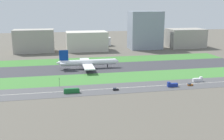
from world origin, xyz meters
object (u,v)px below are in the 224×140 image
truck_1 (198,80)px  truck_0 (172,85)px  office_tower (145,30)px  hangar_building (87,41)px  bus_0 (72,91)px  traffic_light (59,82)px  fuel_tank_west (86,42)px  terminal_building (34,41)px  fuel_tank_centre (103,41)px  car_1 (190,85)px  airliner (87,63)px  cargo_warehouse (185,38)px  car_2 (115,89)px

truck_1 → truck_0: same height
office_tower → hangar_building: bearing=180.0°
bus_0 → traffic_light: size_ratio=1.61×
truck_1 → fuel_tank_west: 238.02m
truck_0 → office_tower: 197.87m
terminal_building → traffic_light: bearing=-79.8°
fuel_tank_centre → terminal_building: bearing=-156.5°
car_1 → fuel_tank_centre: (-31.02, 237.00, 5.61)m
truck_0 → airliner: bearing=-52.9°
fuel_tank_west → fuel_tank_centre: size_ratio=0.79×
airliner → truck_1: (86.73, -68.00, -4.56)m
airliner → cargo_warehouse: bearing=34.7°
office_tower → cargo_warehouse: office_tower is taller
bus_0 → fuel_tank_centre: fuel_tank_centre is taller
car_2 → terminal_building: size_ratio=0.08×
car_1 → fuel_tank_centre: size_ratio=0.17×
cargo_warehouse → airliner: bearing=-145.3°
office_tower → fuel_tank_centre: size_ratio=2.16×
truck_1 → hangar_building: 196.97m
terminal_building → fuel_tank_west: 88.28m
fuel_tank_centre → traffic_light: bearing=-108.3°
car_2 → terminal_building: terminal_building is taller
airliner → car_1: 108.01m
car_2 → cargo_warehouse: 245.01m
terminal_building → office_tower: office_tower is taller
cargo_warehouse → fuel_tank_west: (-149.13, 45.00, -7.50)m
truck_0 → cargo_warehouse: 219.38m
car_1 → truck_0: truck_0 is taller
office_tower → fuel_tank_west: 97.59m
bus_0 → fuel_tank_west: (35.68, 237.00, 4.85)m
car_2 → fuel_tank_west: 237.08m
bus_0 → traffic_light: (-8.52, 17.99, 2.47)m
traffic_light → car_1: bearing=-9.9°
bus_0 → office_tower: office_tower is taller
traffic_light → terminal_building: bearing=100.2°
truck_0 → terminal_building: 226.40m
traffic_light → hangar_building: hangar_building is taller
car_1 → truck_1: 15.80m
hangar_building → fuel_tank_centre: size_ratio=2.25×
car_1 → truck_1: size_ratio=0.52×
car_2 → hangar_building: bearing=-89.9°
car_1 → hangar_building: 202.21m
car_1 → fuel_tank_centre: 239.09m
traffic_light → cargo_warehouse: cargo_warehouse is taller
car_1 → truck_0: bearing=0.0°
hangar_building → car_1: bearing=-72.1°
truck_0 → cargo_warehouse: cargo_warehouse is taller
truck_0 → truck_1: bearing=-160.1°
bus_0 → truck_0: size_ratio=1.38×
truck_0 → traffic_light: bearing=-11.6°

